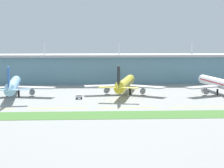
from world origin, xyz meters
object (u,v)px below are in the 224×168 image
Objects in this scene: safety_cone_nose_front at (5,103)px; airliner_near at (13,85)px; airliner_middle at (125,84)px; baggage_cart at (79,97)px; airliner_far at (222,84)px; safety_cone_left_wingtip at (5,100)px.

airliner_near is at bearing 92.05° from safety_cone_nose_front.
baggage_cart is (-27.08, -17.04, -5.19)m from airliner_middle.
airliner_far is 98.40× the size of safety_cone_left_wingtip.
airliner_middle is 16.83× the size of baggage_cart.
safety_cone_nose_front is at bearing -87.95° from airliner_near.
airliner_middle is at bearing 16.85° from safety_cone_left_wingtip.
airliner_near is at bearing -175.47° from airliner_middle.
airliner_middle is 92.24× the size of safety_cone_nose_front.
baggage_cart is at bearing -17.18° from airliner_near.
safety_cone_nose_front is (2.45, -10.93, 0.00)m from safety_cone_left_wingtip.
safety_cone_left_wingtip and safety_cone_nose_front have the same top height.
safety_cone_left_wingtip is (-124.32, -15.66, -6.10)m from airliner_far.
airliner_far is (57.36, -4.61, 0.00)m from airliner_middle.
safety_cone_left_wingtip is at bearing -95.74° from airliner_near.
airliner_middle is 0.94× the size of airliner_far.
airliner_middle reaches higher than baggage_cart.
airliner_far is 98.40× the size of safety_cone_nose_front.
airliner_near is 16.35m from safety_cone_left_wingtip.
airliner_middle is 70.22m from safety_cone_left_wingtip.
airliner_near is 65.64m from airliner_middle.
airliner_middle reaches higher than safety_cone_nose_front.
airliner_far is 124.88m from safety_cone_nose_front.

